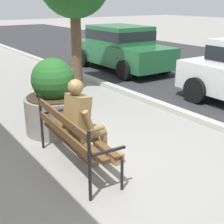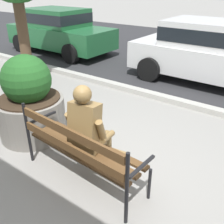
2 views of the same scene
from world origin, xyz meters
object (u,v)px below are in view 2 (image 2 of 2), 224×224
at_px(park_bench, 79,147).
at_px(concrete_planter, 30,104).
at_px(bronze_statue_seated, 92,133).
at_px(parked_car_white, 211,51).
at_px(parked_car_green, 59,29).

relative_size(park_bench, concrete_planter, 1.29).
xyz_separation_m(park_bench, bronze_statue_seated, (0.05, 0.21, 0.12)).
bearing_deg(bronze_statue_seated, concrete_planter, 172.81).
bearing_deg(parked_car_white, concrete_planter, -109.80).
xyz_separation_m(parked_car_green, parked_car_white, (5.54, 0.00, 0.00)).
distance_m(concrete_planter, parked_car_green, 5.94).
distance_m(park_bench, parked_car_green, 7.26).
xyz_separation_m(concrete_planter, parked_car_white, (1.60, 4.44, 0.25)).
relative_size(parked_car_green, parked_car_white, 1.00).
height_order(concrete_planter, parked_car_white, parked_car_white).
relative_size(concrete_planter, parked_car_green, 0.34).
bearing_deg(parked_car_green, bronze_statue_seated, -40.35).
height_order(concrete_planter, parked_car_green, parked_car_green).
xyz_separation_m(bronze_statue_seated, parked_car_green, (-5.45, 4.63, 0.17)).
xyz_separation_m(park_bench, concrete_planter, (-1.46, 0.40, 0.05)).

